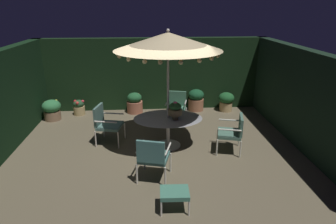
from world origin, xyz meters
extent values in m
cube|color=brown|center=(0.00, 0.00, -0.01)|extent=(7.52, 6.47, 0.02)
cube|color=black|center=(0.00, 3.09, 1.18)|extent=(7.52, 0.30, 2.36)
cube|color=black|center=(3.61, 0.00, 1.18)|extent=(0.30, 6.47, 2.36)
cylinder|color=silver|center=(0.29, 0.13, 0.01)|extent=(0.63, 0.63, 0.03)
cylinder|color=silver|center=(0.29, 0.13, 0.36)|extent=(0.09, 0.09, 0.73)
ellipsoid|color=gray|center=(0.29, 0.13, 0.74)|extent=(1.68, 1.26, 0.03)
cylinder|color=silver|center=(0.29, 0.13, 1.26)|extent=(0.06, 0.06, 2.52)
cone|color=beige|center=(0.29, 0.13, 2.58)|extent=(2.46, 2.46, 0.39)
sphere|color=silver|center=(0.29, 0.13, 2.82)|extent=(0.07, 0.07, 0.07)
sphere|color=#F9DB8C|center=(1.40, 0.17, 2.31)|extent=(0.09, 0.09, 0.09)
sphere|color=#F9DB8C|center=(1.35, 0.46, 2.31)|extent=(0.09, 0.09, 0.09)
sphere|color=#F9DB8C|center=(1.16, 0.82, 2.31)|extent=(0.09, 0.09, 0.09)
sphere|color=#F9DB8C|center=(0.86, 1.08, 2.31)|extent=(0.09, 0.09, 0.09)
sphere|color=#F9DB8C|center=(0.50, 1.22, 2.31)|extent=(0.09, 0.09, 0.09)
sphere|color=#F9DB8C|center=(0.07, 1.22, 2.31)|extent=(0.09, 0.09, 0.09)
sphere|color=#F9DB8C|center=(-0.27, 1.09, 2.31)|extent=(0.09, 0.09, 0.09)
sphere|color=#F9DB8C|center=(-0.57, 0.83, 2.31)|extent=(0.09, 0.09, 0.09)
sphere|color=#F9DB8C|center=(-0.76, 0.49, 2.31)|extent=(0.09, 0.09, 0.09)
sphere|color=#F9DB8C|center=(-0.82, 0.08, 2.31)|extent=(0.09, 0.09, 0.09)
sphere|color=#F9DB8C|center=(-0.77, -0.21, 2.31)|extent=(0.09, 0.09, 0.09)
sphere|color=#F9DB8C|center=(-0.56, -0.60, 2.31)|extent=(0.09, 0.09, 0.09)
sphere|color=#F9DB8C|center=(-0.23, -0.86, 2.31)|extent=(0.09, 0.09, 0.09)
sphere|color=#F9DB8C|center=(0.06, -0.96, 2.31)|extent=(0.09, 0.09, 0.09)
sphere|color=#F9DB8C|center=(0.45, -0.97, 2.31)|extent=(0.09, 0.09, 0.09)
sphere|color=#F9DB8C|center=(0.83, -0.84, 2.31)|extent=(0.09, 0.09, 0.09)
sphere|color=#F9DB8C|center=(1.13, -0.60, 2.31)|extent=(0.09, 0.09, 0.09)
sphere|color=#F9DB8C|center=(1.33, -0.27, 2.31)|extent=(0.09, 0.09, 0.09)
cylinder|color=olive|center=(0.45, 0.00, 0.82)|extent=(0.15, 0.15, 0.13)
cylinder|color=olive|center=(0.45, 0.00, 0.95)|extent=(0.33, 0.33, 0.14)
ellipsoid|color=#295D2E|center=(0.45, 0.00, 1.09)|extent=(0.30, 0.30, 0.18)
sphere|color=#DC4C7A|center=(0.45, 0.00, 1.16)|extent=(0.11, 0.11, 0.11)
cylinder|color=silver|center=(-0.82, 0.66, 0.21)|extent=(0.04, 0.04, 0.43)
cylinder|color=silver|center=(-0.94, 0.08, 0.21)|extent=(0.04, 0.04, 0.43)
cylinder|color=silver|center=(-1.39, 0.78, 0.21)|extent=(0.04, 0.04, 0.43)
cylinder|color=silver|center=(-1.51, 0.19, 0.21)|extent=(0.04, 0.04, 0.43)
cube|color=#496C64|center=(-1.16, 0.43, 0.46)|extent=(0.68, 0.69, 0.07)
cube|color=#496C64|center=(-1.44, 0.49, 0.74)|extent=(0.18, 0.57, 0.48)
cylinder|color=silver|center=(-1.10, 0.72, 0.69)|extent=(0.55, 0.15, 0.04)
cylinder|color=silver|center=(-1.22, 0.14, 0.69)|extent=(0.55, 0.15, 0.04)
cylinder|color=silver|center=(-0.30, -0.95, 0.22)|extent=(0.04, 0.04, 0.43)
cylinder|color=silver|center=(0.25, -1.10, 0.22)|extent=(0.04, 0.04, 0.43)
cylinder|color=silver|center=(-0.44, -1.51, 0.22)|extent=(0.04, 0.04, 0.43)
cylinder|color=silver|center=(0.10, -1.65, 0.22)|extent=(0.04, 0.04, 0.43)
cube|color=#45746D|center=(-0.10, -1.30, 0.47)|extent=(0.68, 0.69, 0.07)
cube|color=#45746D|center=(-0.17, -1.57, 0.73)|extent=(0.54, 0.20, 0.45)
cylinder|color=silver|center=(-0.37, -1.23, 0.68)|extent=(0.18, 0.54, 0.04)
cylinder|color=silver|center=(0.18, -1.38, 0.68)|extent=(0.18, 0.54, 0.04)
cylinder|color=silver|center=(1.39, -0.47, 0.21)|extent=(0.04, 0.04, 0.42)
cylinder|color=silver|center=(1.54, 0.13, 0.21)|extent=(0.04, 0.04, 0.42)
cylinder|color=silver|center=(1.91, -0.60, 0.21)|extent=(0.04, 0.04, 0.42)
cylinder|color=silver|center=(2.06, -0.01, 0.21)|extent=(0.04, 0.04, 0.42)
cube|color=#486E5D|center=(1.72, -0.24, 0.45)|extent=(0.66, 0.71, 0.07)
cube|color=#486E5D|center=(1.97, -0.30, 0.70)|extent=(0.20, 0.58, 0.42)
cylinder|color=silver|center=(1.65, -0.54, 0.68)|extent=(0.51, 0.16, 0.04)
cylinder|color=silver|center=(1.80, 0.06, 0.68)|extent=(0.51, 0.16, 0.04)
cylinder|color=silver|center=(0.82, 1.22, 0.21)|extent=(0.04, 0.04, 0.42)
cylinder|color=silver|center=(0.30, 1.35, 0.21)|extent=(0.04, 0.04, 0.42)
cylinder|color=silver|center=(0.96, 1.79, 0.21)|extent=(0.04, 0.04, 0.42)
cylinder|color=silver|center=(0.44, 1.92, 0.21)|extent=(0.04, 0.04, 0.42)
cube|color=#477B5F|center=(0.63, 1.57, 0.46)|extent=(0.65, 0.68, 0.07)
cube|color=#477B5F|center=(0.70, 1.84, 0.71)|extent=(0.52, 0.18, 0.44)
cylinder|color=silver|center=(0.89, 1.51, 0.66)|extent=(0.16, 0.55, 0.04)
cylinder|color=silver|center=(0.37, 1.63, 0.66)|extent=(0.16, 0.55, 0.04)
cylinder|color=silver|center=(0.00, -2.13, 0.15)|extent=(0.03, 0.03, 0.29)
cylinder|color=silver|center=(0.46, -2.15, 0.15)|extent=(0.03, 0.03, 0.29)
cylinder|color=silver|center=(-0.02, -2.49, 0.15)|extent=(0.03, 0.03, 0.29)
cylinder|color=silver|center=(0.45, -2.51, 0.15)|extent=(0.03, 0.03, 0.29)
cube|color=#447F67|center=(0.22, -2.32, 0.33)|extent=(0.51, 0.41, 0.08)
cylinder|color=#B1674C|center=(-0.62, 2.66, 0.19)|extent=(0.51, 0.51, 0.37)
ellipsoid|color=#21582E|center=(-0.62, 2.66, 0.50)|extent=(0.47, 0.47, 0.33)
sphere|color=orange|center=(-0.45, 2.69, 0.55)|extent=(0.08, 0.08, 0.08)
sphere|color=orange|center=(-0.49, 2.80, 0.58)|extent=(0.07, 0.07, 0.07)
sphere|color=orange|center=(-0.66, 2.79, 0.54)|extent=(0.07, 0.07, 0.07)
sphere|color=orange|center=(-0.76, 2.69, 0.56)|extent=(0.07, 0.07, 0.07)
sphere|color=orange|center=(-0.65, 2.55, 0.51)|extent=(0.11, 0.11, 0.11)
sphere|color=orange|center=(-0.57, 2.57, 0.54)|extent=(0.10, 0.10, 0.10)
cylinder|color=tan|center=(2.41, 2.60, 0.15)|extent=(0.41, 0.41, 0.30)
ellipsoid|color=#1D5427|center=(2.41, 2.60, 0.45)|extent=(0.52, 0.52, 0.36)
sphere|color=orange|center=(2.53, 2.57, 0.49)|extent=(0.11, 0.11, 0.11)
sphere|color=orange|center=(2.44, 2.77, 0.50)|extent=(0.11, 0.11, 0.11)
sphere|color=#DA7246|center=(2.27, 2.77, 0.48)|extent=(0.10, 0.10, 0.10)
sphere|color=orange|center=(2.28, 2.49, 0.47)|extent=(0.11, 0.11, 0.11)
sphere|color=orange|center=(2.48, 2.46, 0.55)|extent=(0.08, 0.08, 0.08)
cylinder|color=tan|center=(-2.41, 2.59, 0.14)|extent=(0.36, 0.36, 0.28)
ellipsoid|color=#274C2D|center=(-2.41, 2.59, 0.37)|extent=(0.34, 0.34, 0.24)
sphere|color=#D53441|center=(-2.26, 2.58, 0.45)|extent=(0.09, 0.09, 0.09)
sphere|color=#C7323C|center=(-2.41, 2.68, 0.40)|extent=(0.10, 0.10, 0.10)
sphere|color=red|center=(-2.50, 2.57, 0.45)|extent=(0.10, 0.10, 0.10)
sphere|color=#D43C35|center=(-2.41, 2.44, 0.44)|extent=(0.10, 0.10, 0.10)
cylinder|color=#A26648|center=(1.42, 2.75, 0.19)|extent=(0.50, 0.50, 0.39)
ellipsoid|color=#164727|center=(1.42, 2.75, 0.53)|extent=(0.52, 0.52, 0.36)
sphere|color=#BD358A|center=(1.58, 2.72, 0.55)|extent=(0.09, 0.09, 0.09)
sphere|color=#A63C81|center=(1.45, 2.95, 0.63)|extent=(0.09, 0.09, 0.09)
sphere|color=#AD3B8C|center=(1.24, 2.82, 0.58)|extent=(0.07, 0.07, 0.07)
sphere|color=#B64281|center=(1.29, 2.67, 0.61)|extent=(0.09, 0.09, 0.09)
sphere|color=#AD2D84|center=(1.45, 2.63, 0.56)|extent=(0.07, 0.07, 0.07)
cylinder|color=#88674C|center=(-3.13, 2.19, 0.14)|extent=(0.49, 0.49, 0.28)
ellipsoid|color=#307341|center=(-3.13, 2.19, 0.43)|extent=(0.56, 0.56, 0.39)
sphere|color=#E5C748|center=(-3.00, 2.16, 0.50)|extent=(0.11, 0.11, 0.11)
sphere|color=#DCD744|center=(-3.02, 2.38, 0.55)|extent=(0.07, 0.07, 0.07)
sphere|color=#E5C44D|center=(-3.33, 2.28, 0.53)|extent=(0.07, 0.07, 0.07)
sphere|color=#EBBF5B|center=(-3.26, 2.14, 0.52)|extent=(0.11, 0.11, 0.11)
sphere|color=#EBC04C|center=(-3.12, 2.01, 0.51)|extent=(0.11, 0.11, 0.11)
camera|label=1|loc=(-0.20, -6.53, 3.33)|focal=31.45mm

